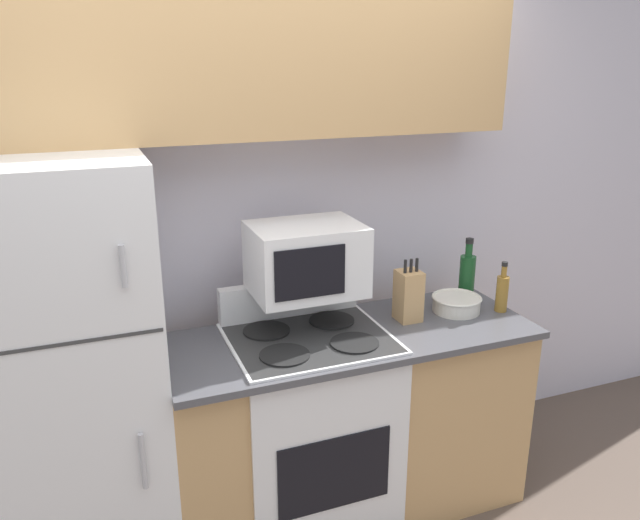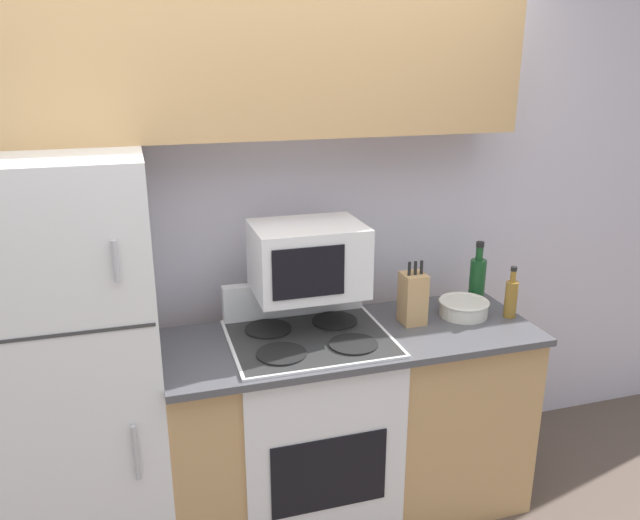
# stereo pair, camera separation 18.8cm
# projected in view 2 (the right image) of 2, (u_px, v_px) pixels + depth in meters

# --- Properties ---
(wall_back) EXTENTS (8.00, 0.05, 2.55)m
(wall_back) POSITION_uv_depth(u_px,v_px,m) (253.00, 228.00, 2.91)
(wall_back) COLOR silver
(wall_back) RESTS_ON ground_plane
(lower_cabinets) EXTENTS (1.60, 0.60, 0.91)m
(lower_cabinets) POSITION_uv_depth(u_px,v_px,m) (350.00, 424.00, 2.82)
(lower_cabinets) COLOR tan
(lower_cabinets) RESTS_ON ground_plane
(refrigerator) EXTENTS (0.65, 0.74, 1.72)m
(refrigerator) POSITION_uv_depth(u_px,v_px,m) (75.00, 370.00, 2.46)
(refrigerator) COLOR white
(refrigerator) RESTS_ON ground_plane
(upper_cabinets) EXTENTS (2.25, 0.32, 0.60)m
(upper_cabinets) POSITION_uv_depth(u_px,v_px,m) (256.00, 61.00, 2.51)
(upper_cabinets) COLOR tan
(upper_cabinets) RESTS_ON refrigerator
(stove) EXTENTS (0.67, 0.58, 1.08)m
(stove) POSITION_uv_depth(u_px,v_px,m) (310.00, 428.00, 2.75)
(stove) COLOR white
(stove) RESTS_ON ground_plane
(microwave) EXTENTS (0.46, 0.35, 0.29)m
(microwave) POSITION_uv_depth(u_px,v_px,m) (308.00, 259.00, 2.61)
(microwave) COLOR white
(microwave) RESTS_ON stove
(knife_block) EXTENTS (0.10, 0.11, 0.29)m
(knife_block) POSITION_uv_depth(u_px,v_px,m) (413.00, 298.00, 2.74)
(knife_block) COLOR tan
(knife_block) RESTS_ON lower_cabinets
(bowl) EXTENTS (0.23, 0.23, 0.07)m
(bowl) POSITION_uv_depth(u_px,v_px,m) (464.00, 307.00, 2.84)
(bowl) COLOR silver
(bowl) RESTS_ON lower_cabinets
(bottle_wine_green) EXTENTS (0.08, 0.08, 0.30)m
(bottle_wine_green) POSITION_uv_depth(u_px,v_px,m) (477.00, 278.00, 2.98)
(bottle_wine_green) COLOR #194C23
(bottle_wine_green) RESTS_ON lower_cabinets
(bottle_soy_sauce) EXTENTS (0.05, 0.05, 0.18)m
(bottle_soy_sauce) POSITION_uv_depth(u_px,v_px,m) (415.00, 294.00, 2.92)
(bottle_soy_sauce) COLOR black
(bottle_soy_sauce) RESTS_ON lower_cabinets
(bottle_vinegar) EXTENTS (0.06, 0.06, 0.24)m
(bottle_vinegar) POSITION_uv_depth(u_px,v_px,m) (511.00, 297.00, 2.81)
(bottle_vinegar) COLOR olive
(bottle_vinegar) RESTS_ON lower_cabinets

